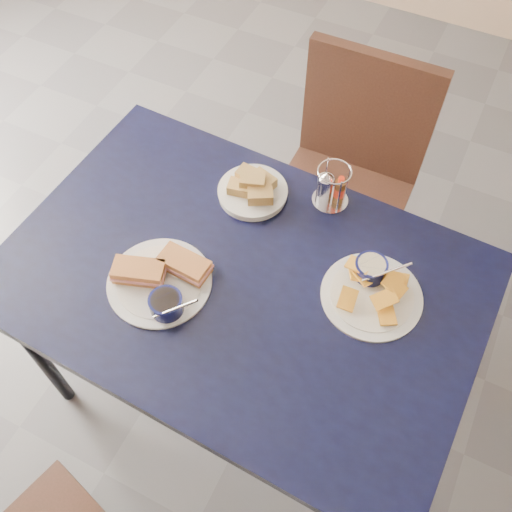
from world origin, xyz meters
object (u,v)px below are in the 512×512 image
at_px(dining_table, 240,288).
at_px(condiment_caddy, 331,188).
at_px(plantain_plate, 372,286).
at_px(sandwich_plate, 162,280).
at_px(chair_far, 350,169).
at_px(bread_basket, 253,189).

distance_m(dining_table, condiment_caddy, 0.40).
bearing_deg(plantain_plate, condiment_caddy, 132.47).
distance_m(dining_table, plantain_plate, 0.37).
xyz_separation_m(sandwich_plate, plantain_plate, (0.52, 0.24, -0.00)).
bearing_deg(dining_table, condiment_caddy, 72.21).
relative_size(sandwich_plate, plantain_plate, 1.12).
bearing_deg(chair_far, sandwich_plate, -108.70).
height_order(chair_far, bread_basket, chair_far).
distance_m(sandwich_plate, bread_basket, 0.40).
relative_size(dining_table, sandwich_plate, 4.39).
bearing_deg(chair_far, bread_basket, -114.99).
bearing_deg(sandwich_plate, bread_basket, 78.35).
bearing_deg(condiment_caddy, sandwich_plate, -121.77).
height_order(sandwich_plate, plantain_plate, same).
bearing_deg(sandwich_plate, condiment_caddy, 58.23).
xyz_separation_m(sandwich_plate, condiment_caddy, (0.30, 0.48, 0.03)).
distance_m(dining_table, chair_far, 0.71).
xyz_separation_m(plantain_plate, bread_basket, (-0.44, 0.16, 0.01)).
distance_m(plantain_plate, condiment_caddy, 0.33).
bearing_deg(chair_far, plantain_plate, -66.40).
height_order(chair_far, sandwich_plate, chair_far).
xyz_separation_m(chair_far, bread_basket, (-0.19, -0.41, 0.22)).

